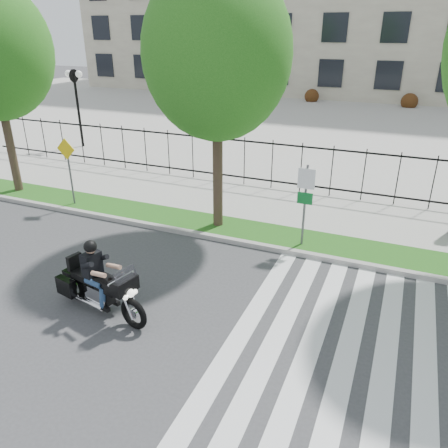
% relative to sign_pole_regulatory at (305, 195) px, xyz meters
% --- Properties ---
extents(ground, '(120.00, 120.00, 0.00)m').
position_rel_sign_pole_regulatory_xyz_m(ground, '(-2.42, -4.58, -1.74)').
color(ground, '#3A3A3D').
rests_on(ground, ground).
extents(curb, '(60.00, 0.20, 0.15)m').
position_rel_sign_pole_regulatory_xyz_m(curb, '(-2.42, -0.48, -1.66)').
color(curb, '#9B9992').
rests_on(curb, ground).
extents(grass_verge, '(60.00, 1.50, 0.15)m').
position_rel_sign_pole_regulatory_xyz_m(grass_verge, '(-2.42, 0.37, -1.66)').
color(grass_verge, '#1A5A16').
rests_on(grass_verge, ground).
extents(sidewalk, '(60.00, 3.50, 0.15)m').
position_rel_sign_pole_regulatory_xyz_m(sidewalk, '(-2.42, 2.87, -1.66)').
color(sidewalk, '#A2A097').
rests_on(sidewalk, ground).
extents(plaza, '(80.00, 34.00, 0.10)m').
position_rel_sign_pole_regulatory_xyz_m(plaza, '(-2.42, 20.42, -1.69)').
color(plaza, '#A2A097').
rests_on(plaza, ground).
extents(crosswalk_stripes, '(5.70, 8.00, 0.01)m').
position_rel_sign_pole_regulatory_xyz_m(crosswalk_stripes, '(2.41, -4.58, -1.73)').
color(crosswalk_stripes, silver).
rests_on(crosswalk_stripes, ground).
extents(iron_fence, '(30.00, 0.06, 2.00)m').
position_rel_sign_pole_regulatory_xyz_m(iron_fence, '(-2.42, 4.62, -0.59)').
color(iron_fence, black).
rests_on(iron_fence, sidewalk).
extents(lamp_post_left, '(1.06, 0.70, 4.25)m').
position_rel_sign_pole_regulatory_xyz_m(lamp_post_left, '(-14.42, 7.42, 1.47)').
color(lamp_post_left, black).
rests_on(lamp_post_left, ground).
extents(street_tree_1, '(4.35, 4.35, 7.87)m').
position_rel_sign_pole_regulatory_xyz_m(street_tree_1, '(-2.95, 0.37, 3.76)').
color(street_tree_1, '#3C2B20').
rests_on(street_tree_1, grass_verge).
extents(sign_pole_regulatory, '(0.50, 0.09, 2.50)m').
position_rel_sign_pole_regulatory_xyz_m(sign_pole_regulatory, '(0.00, 0.00, 0.00)').
color(sign_pole_regulatory, '#59595B').
rests_on(sign_pole_regulatory, grass_verge).
extents(sign_pole_warning, '(0.78, 0.09, 2.49)m').
position_rel_sign_pole_regulatory_xyz_m(sign_pole_warning, '(-8.72, 0.00, 0.00)').
color(sign_pole_warning, '#59595B').
rests_on(sign_pole_warning, grass_verge).
extents(motorcycle_rider, '(2.84, 1.16, 2.21)m').
position_rel_sign_pole_regulatory_xyz_m(motorcycle_rider, '(-3.56, -5.08, -1.00)').
color(motorcycle_rider, black).
rests_on(motorcycle_rider, ground).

